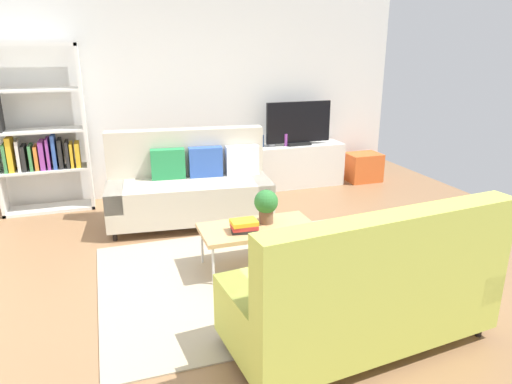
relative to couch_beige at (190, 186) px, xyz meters
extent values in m
plane|color=#936B47|center=(0.22, -1.49, -0.45)|extent=(7.68, 7.68, 0.00)
cube|color=white|center=(0.22, 1.31, 1.00)|extent=(6.40, 0.12, 2.90)
cube|color=tan|center=(0.33, -1.62, -0.45)|extent=(2.90, 2.20, 0.01)
cube|color=beige|center=(-0.02, -0.07, -0.13)|extent=(1.98, 1.03, 0.44)
cube|color=beige|center=(0.01, 0.25, 0.37)|extent=(1.91, 0.39, 0.56)
cube|color=beige|center=(0.83, -0.16, -0.02)|extent=(0.28, 0.86, 0.22)
cube|color=beige|center=(-0.87, 0.02, -0.02)|extent=(0.28, 0.86, 0.22)
cylinder|color=black|center=(0.81, -0.50, -0.40)|extent=(0.05, 0.05, 0.10)
cylinder|color=black|center=(-0.92, -0.32, -0.40)|extent=(0.05, 0.05, 0.10)
cylinder|color=black|center=(0.88, 0.18, -0.40)|extent=(0.05, 0.05, 0.10)
cylinder|color=black|center=(-0.85, 0.36, -0.40)|extent=(0.05, 0.05, 0.10)
cube|color=white|center=(0.66, 0.00, 0.27)|extent=(0.41, 0.18, 0.36)
cube|color=#3359B2|center=(0.21, 0.05, 0.27)|extent=(0.41, 0.18, 0.36)
cube|color=#288C4C|center=(-0.23, 0.09, 0.27)|extent=(0.41, 0.18, 0.36)
cube|color=#C1CC51|center=(0.68, -2.77, -0.13)|extent=(1.97, 1.02, 0.44)
cube|color=#C1CC51|center=(0.71, -3.09, 0.37)|extent=(1.91, 0.38, 0.56)
cube|color=#C1CC51|center=(-0.17, -2.85, -0.02)|extent=(0.28, 0.86, 0.22)
cube|color=#C1CC51|center=(1.53, -2.69, -0.02)|extent=(0.28, 0.86, 0.22)
cylinder|color=black|center=(-0.22, -2.52, -0.40)|extent=(0.05, 0.05, 0.10)
cylinder|color=black|center=(1.51, -2.35, -0.40)|extent=(0.05, 0.05, 0.10)
cylinder|color=black|center=(1.58, -3.03, -0.40)|extent=(0.05, 0.05, 0.10)
cube|color=white|center=(0.03, -2.97, 0.27)|extent=(0.41, 0.18, 0.36)
cube|color=#288C4C|center=(0.47, -2.93, 0.27)|extent=(0.41, 0.18, 0.36)
cube|color=tan|center=(0.38, -1.42, -0.05)|extent=(1.10, 0.56, 0.04)
cylinder|color=silver|center=(-0.12, -1.19, -0.26)|extent=(0.02, 0.02, 0.38)
cylinder|color=silver|center=(0.88, -1.19, -0.26)|extent=(0.02, 0.02, 0.38)
cylinder|color=silver|center=(-0.12, -1.65, -0.26)|extent=(0.02, 0.02, 0.38)
cylinder|color=silver|center=(0.88, -1.65, -0.26)|extent=(0.02, 0.02, 0.38)
cube|color=silver|center=(1.83, 0.97, -0.13)|extent=(1.40, 0.44, 0.64)
cube|color=black|center=(1.83, 0.95, 0.21)|extent=(0.36, 0.20, 0.04)
cube|color=black|center=(1.83, 0.95, 0.53)|extent=(1.00, 0.05, 0.60)
cube|color=white|center=(-1.14, 0.99, 0.60)|extent=(0.04, 0.36, 2.10)
cube|color=white|center=(-1.67, 0.99, 1.63)|extent=(1.10, 0.36, 0.04)
cube|color=white|center=(-1.67, 0.99, -0.43)|extent=(1.10, 0.36, 0.04)
cube|color=white|center=(-1.67, 0.99, 0.10)|extent=(1.02, 0.36, 0.03)
cube|color=white|center=(-1.67, 0.99, 0.60)|extent=(1.02, 0.36, 0.03)
cube|color=white|center=(-1.67, 0.99, 1.10)|extent=(1.02, 0.36, 0.03)
cube|color=#3F8C4C|center=(-2.10, 0.99, 0.29)|extent=(0.04, 0.29, 0.35)
cube|color=gold|center=(-2.04, 0.99, 0.33)|extent=(0.06, 0.29, 0.43)
cube|color=silver|center=(-1.95, 0.99, 0.30)|extent=(0.04, 0.29, 0.38)
cube|color=#262626|center=(-1.90, 0.99, 0.27)|extent=(0.05, 0.29, 0.31)
cube|color=#3F8C4C|center=(-1.82, 0.99, 0.27)|extent=(0.04, 0.29, 0.32)
cube|color=orange|center=(-1.75, 0.99, 0.26)|extent=(0.04, 0.29, 0.30)
cube|color=purple|center=(-1.69, 0.99, 0.29)|extent=(0.06, 0.29, 0.36)
cube|color=purple|center=(-1.61, 0.99, 0.31)|extent=(0.03, 0.29, 0.38)
cube|color=#3359B2|center=(-1.54, 0.99, 0.33)|extent=(0.04, 0.29, 0.43)
cube|color=#262626|center=(-1.47, 0.99, 0.30)|extent=(0.05, 0.29, 0.37)
cube|color=#262626|center=(-1.39, 0.99, 0.28)|extent=(0.04, 0.29, 0.34)
cube|color=gold|center=(-1.34, 0.99, 0.27)|extent=(0.03, 0.29, 0.31)
cube|color=gold|center=(-1.27, 0.99, 0.27)|extent=(0.05, 0.29, 0.31)
cube|color=orange|center=(2.93, 0.87, -0.23)|extent=(0.52, 0.40, 0.44)
cylinder|color=brown|center=(0.49, -1.36, 0.03)|extent=(0.14, 0.14, 0.13)
sphere|color=#2D7233|center=(0.49, -1.36, 0.19)|extent=(0.23, 0.23, 0.23)
cube|color=#262626|center=(0.22, -1.49, -0.02)|extent=(0.27, 0.22, 0.03)
cube|color=red|center=(0.22, -1.49, 0.02)|extent=(0.26, 0.20, 0.04)
cube|color=gold|center=(0.22, -1.49, 0.06)|extent=(0.24, 0.18, 0.04)
cylinder|color=#4C72B2|center=(1.25, 1.02, 0.27)|extent=(0.13, 0.13, 0.17)
cylinder|color=silver|center=(1.43, 1.02, 0.27)|extent=(0.13, 0.13, 0.16)
cylinder|color=purple|center=(1.62, 0.93, 0.28)|extent=(0.05, 0.05, 0.18)
camera|label=1|loc=(-0.96, -5.32, 1.64)|focal=32.58mm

